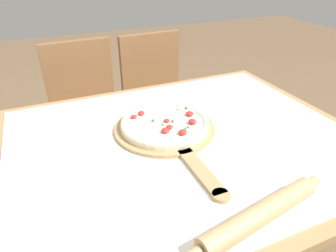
{
  "coord_description": "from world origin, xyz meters",
  "views": [
    {
      "loc": [
        -0.39,
        -0.77,
        1.31
      ],
      "look_at": [
        -0.04,
        0.06,
        0.78
      ],
      "focal_mm": 32.0,
      "sensor_mm": 36.0,
      "label": 1
    }
  ],
  "objects_px": {
    "chair_right": "(157,97)",
    "chair_left": "(87,110)",
    "pizza_peel": "(167,131)",
    "rolling_pin": "(259,215)",
    "pizza": "(165,123)"
  },
  "relations": [
    {
      "from": "chair_left",
      "to": "chair_right",
      "type": "xyz_separation_m",
      "value": [
        0.43,
        -0.0,
        0.0
      ]
    },
    {
      "from": "pizza",
      "to": "rolling_pin",
      "type": "xyz_separation_m",
      "value": [
        0.03,
        -0.48,
        0.0
      ]
    },
    {
      "from": "chair_right",
      "to": "chair_left",
      "type": "bearing_deg",
      "value": 177.21
    },
    {
      "from": "pizza",
      "to": "rolling_pin",
      "type": "bearing_deg",
      "value": -86.09
    },
    {
      "from": "rolling_pin",
      "to": "chair_left",
      "type": "bearing_deg",
      "value": 99.6
    },
    {
      "from": "rolling_pin",
      "to": "chair_left",
      "type": "distance_m",
      "value": 1.27
    },
    {
      "from": "pizza",
      "to": "chair_right",
      "type": "xyz_separation_m",
      "value": [
        0.26,
        0.74,
        -0.26
      ]
    },
    {
      "from": "rolling_pin",
      "to": "chair_left",
      "type": "relative_size",
      "value": 0.49
    },
    {
      "from": "pizza_peel",
      "to": "pizza",
      "type": "bearing_deg",
      "value": 89.08
    },
    {
      "from": "pizza_peel",
      "to": "chair_left",
      "type": "height_order",
      "value": "chair_left"
    },
    {
      "from": "pizza",
      "to": "chair_right",
      "type": "distance_m",
      "value": 0.83
    },
    {
      "from": "pizza_peel",
      "to": "chair_right",
      "type": "xyz_separation_m",
      "value": [
        0.26,
        0.77,
        -0.24
      ]
    },
    {
      "from": "chair_left",
      "to": "pizza_peel",
      "type": "bearing_deg",
      "value": -79.88
    },
    {
      "from": "pizza",
      "to": "chair_left",
      "type": "xyz_separation_m",
      "value": [
        -0.17,
        0.74,
        -0.26
      ]
    },
    {
      "from": "pizza",
      "to": "chair_right",
      "type": "height_order",
      "value": "chair_right"
    }
  ]
}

